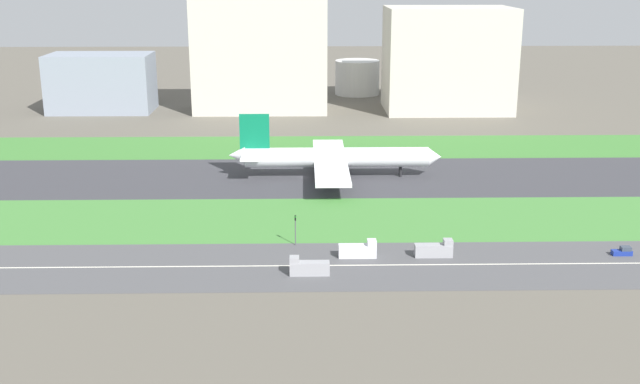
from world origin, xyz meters
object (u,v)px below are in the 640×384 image
Objects in this scene: car_2 at (623,251)px; traffic_light at (295,228)px; fuel_tank_centre at (426,77)px; office_tower at (447,59)px; truck_2 at (308,267)px; fuel_tank_east at (482,81)px; truck_0 at (435,250)px; truck_1 at (359,250)px; airliner at (331,158)px; hangar_building at (260,51)px; terminal_building at (101,83)px; fuel_tank_west at (357,77)px.

car_2 is 74.15m from traffic_light.
office_tower is at bearing -87.38° from fuel_tank_centre.
truck_2 is 0.46× the size of fuel_tank_east.
truck_2 is (-28.30, -10.00, 0.00)m from truck_0.
truck_0 is 30.01m from truck_2.
fuel_tank_centre is at bearing 77.72° from truck_1.
office_tower is at bearing 64.15° from airliner.
airliner is 119.02m from hangar_building.
airliner is at bearing 132.93° from car_2.
terminal_building is (-98.15, 114.00, 6.46)m from airliner.
office_tower reaches higher than fuel_tank_west.
traffic_light is 176.26m from hangar_building.
truck_0 is at bearing -160.54° from truck_2.
terminal_building is at bearing -163.44° from fuel_tank_centre.
truck_1 is at bearing -80.24° from hangar_building.
hangar_building is at bearing 116.51° from car_2.
fuel_tank_west is at bearing 82.51° from traffic_light.
hangar_building is 1.07× the size of office_tower.
truck_0 is 1.00× the size of truck_1.
office_tower is (51.45, 182.00, 20.96)m from truck_1.
airliner is 160.08m from fuel_tank_west.
office_tower reaches higher than truck_2.
hangar_building is at bearing 104.87° from truck_0.
fuel_tank_centre reaches higher than truck_0.
fuel_tank_centre is at bearing 92.54° from car_2.
fuel_tank_centre reaches higher than car_2.
fuel_tank_centre reaches higher than fuel_tank_east.
truck_2 is at bearing -110.59° from fuel_tank_east.
fuel_tank_west is at bearing 101.18° from car_2.
fuel_tank_centre is (-10.08, 227.00, 7.49)m from car_2.
terminal_building is at bearing 119.25° from truck_1.
truck_2 is at bearing -80.88° from traffic_light.
fuel_tank_east is at bearing 22.43° from hangar_building.
car_2 is at bearing -6.20° from traffic_light.
airliner is 127.73m from office_tower.
truck_0 is 0.19× the size of terminal_building.
hangar_building reaches higher than terminal_building.
hangar_building is at bearing 99.76° from truck_1.
traffic_light is at bearing -97.49° from fuel_tank_west.
car_2 is 243.54m from terminal_building.
fuel_tank_west is (-36.82, 45.00, -14.15)m from office_tower.
traffic_light is (-2.89, 17.99, 2.62)m from truck_2.
office_tower is (65.61, 174.01, 18.34)m from traffic_light.
truck_0 is 186.41m from office_tower.
airliner is 7.74× the size of truck_2.
airliner reaches higher than fuel_tank_west.
hangar_building reaches higher than airliner.
truck_2 reaches higher than car_2.
terminal_building is 2.21× the size of fuel_tank_centre.
airliner is at bearing -95.49° from truck_2.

